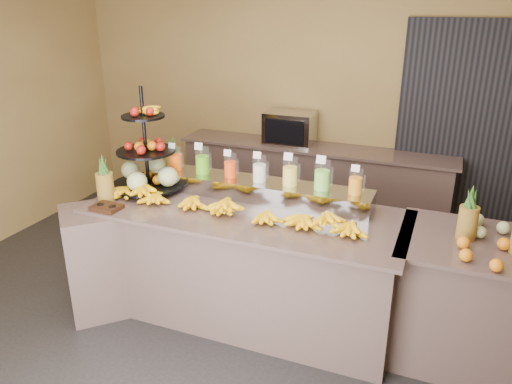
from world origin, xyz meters
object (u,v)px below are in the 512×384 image
Objects in this scene: pitcher_tray at (259,190)px; condiment_caddy at (107,207)px; right_fruit_pile at (489,241)px; fruit_stand at (151,165)px; banana_heap at (227,204)px; oven_warmer at (290,128)px.

pitcher_tray is 8.34× the size of condiment_caddy.
condiment_caddy is at bearing -146.60° from pitcher_tray.
fruit_stand is at bearing 177.18° from right_fruit_pile.
banana_heap is 3.98× the size of oven_warmer.
pitcher_tray reaches higher than condiment_caddy.
right_fruit_pile reaches higher than condiment_caddy.
pitcher_tray is 0.39m from banana_heap.
oven_warmer is at bearing 135.68° from right_fruit_pile.
banana_heap is at bearing -86.26° from oven_warmer.
banana_heap is at bearing 18.68° from condiment_caddy.
banana_heap is 9.74× the size of condiment_caddy.
condiment_caddy is (-0.10, -0.50, -0.21)m from fruit_stand.
right_fruit_pile is (2.64, -0.13, -0.15)m from fruit_stand.
pitcher_tray is at bearing 33.40° from condiment_caddy.
banana_heap is (-0.12, -0.37, -0.00)m from pitcher_tray.
pitcher_tray is 1.75m from right_fruit_pile.
oven_warmer reaches higher than condiment_caddy.
oven_warmer is (0.72, 2.34, 0.16)m from condiment_caddy.
oven_warmer reaches higher than banana_heap.
fruit_stand reaches higher than condiment_caddy.
oven_warmer is at bearing 81.38° from fruit_stand.
pitcher_tray is 0.94m from fruit_stand.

